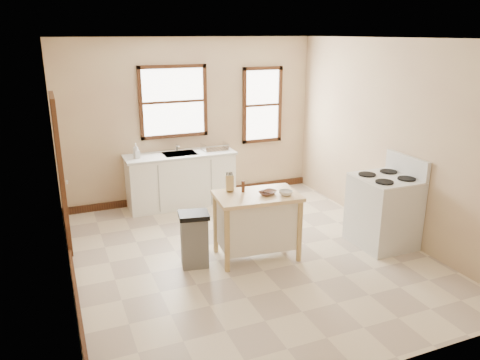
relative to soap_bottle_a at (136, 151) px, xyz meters
name	(u,v)px	position (x,y,z in m)	size (l,w,h in m)	color
floor	(248,255)	(1.03, -2.19, -1.04)	(5.00, 5.00, 0.00)	#B4A18E
ceiling	(249,38)	(1.03, -2.19, 1.76)	(5.00, 5.00, 0.00)	white
wall_back	(191,121)	(1.03, 0.31, 0.36)	(4.50, 0.04, 2.80)	#CAB485
wall_left	(58,174)	(-1.22, -2.19, 0.36)	(0.04, 5.00, 2.80)	#CAB485
wall_right	(392,139)	(3.28, -2.19, 0.36)	(0.04, 5.00, 2.80)	#CAB485
window_main	(173,102)	(0.73, 0.29, 0.71)	(1.17, 0.06, 1.22)	#33170D
window_side	(262,105)	(2.38, 0.29, 0.56)	(0.77, 0.06, 1.37)	#33170D
door_left	(61,173)	(-1.18, -0.89, 0.01)	(0.06, 0.90, 2.10)	#33170D
baseboard_back	(194,194)	(1.03, 0.28, -0.98)	(4.50, 0.04, 0.12)	#33170D
baseboard_left	(75,283)	(-1.19, -2.19, -0.98)	(0.04, 5.00, 0.12)	#33170D
sink_counter	(181,179)	(0.73, 0.01, -0.58)	(1.86, 0.62, 0.92)	white
faucet	(177,145)	(0.73, 0.19, -0.01)	(0.03, 0.03, 0.22)	silver
soap_bottle_a	(136,151)	(0.00, 0.00, 0.00)	(0.09, 0.09, 0.24)	#B2B2B2
soap_bottle_b	(137,152)	(0.01, -0.01, -0.03)	(0.08, 0.09, 0.19)	#B2B2B2
dish_rack	(215,147)	(1.35, 0.00, -0.07)	(0.43, 0.32, 0.11)	silver
kitchen_island	(257,226)	(1.12, -2.27, -0.60)	(1.07, 0.68, 0.88)	#FFDE96
knife_block	(230,184)	(0.84, -2.02, -0.06)	(0.10, 0.10, 0.20)	tan
pepper_grinder	(243,187)	(0.99, -2.12, -0.09)	(0.04, 0.04, 0.15)	#452312
bowl_a	(266,193)	(1.22, -2.34, -0.14)	(0.18, 0.18, 0.04)	brown
bowl_b	(270,192)	(1.29, -2.30, -0.14)	(0.17, 0.17, 0.04)	brown
bowl_c	(286,193)	(1.45, -2.44, -0.13)	(0.18, 0.18, 0.06)	silver
trash_bin	(194,239)	(0.28, -2.20, -0.68)	(0.37, 0.31, 0.72)	#5D5D5B
gas_stove	(384,202)	(2.90, -2.59, -0.41)	(0.79, 0.81, 1.26)	silver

